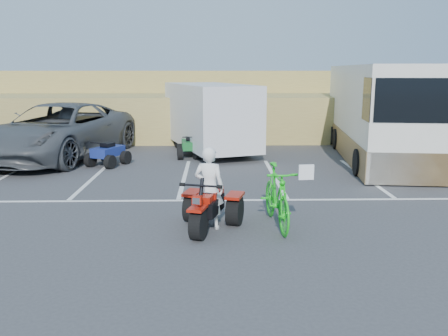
{
  "coord_description": "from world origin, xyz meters",
  "views": [
    {
      "loc": [
        0.87,
        -8.85,
        3.15
      ],
      "look_at": [
        1.1,
        1.5,
        1.0
      ],
      "focal_mm": 38.0,
      "sensor_mm": 36.0,
      "label": 1
    }
  ],
  "objects_px": {
    "red_trike_atv": "(207,230)",
    "rider": "(209,188)",
    "rv_motorhome": "(376,119)",
    "grey_pickup": "(59,131)",
    "cargo_trailer": "(210,116)",
    "green_dirt_bike": "(277,196)",
    "quad_atv_blue": "(109,165)",
    "quad_atv_green": "(190,157)"
  },
  "relations": [
    {
      "from": "grey_pickup",
      "to": "quad_atv_blue",
      "type": "xyz_separation_m",
      "value": [
        2.06,
        -1.45,
        -0.99
      ]
    },
    {
      "from": "green_dirt_bike",
      "to": "cargo_trailer",
      "type": "distance_m",
      "value": 9.22
    },
    {
      "from": "cargo_trailer",
      "to": "quad_atv_blue",
      "type": "distance_m",
      "value": 4.55
    },
    {
      "from": "green_dirt_bike",
      "to": "rider",
      "type": "bearing_deg",
      "value": 178.16
    },
    {
      "from": "green_dirt_bike",
      "to": "red_trike_atv",
      "type": "bearing_deg",
      "value": -176.16
    },
    {
      "from": "rider",
      "to": "cargo_trailer",
      "type": "bearing_deg",
      "value": -73.73
    },
    {
      "from": "cargo_trailer",
      "to": "rv_motorhome",
      "type": "height_order",
      "value": "rv_motorhome"
    },
    {
      "from": "rider",
      "to": "green_dirt_bike",
      "type": "xyz_separation_m",
      "value": [
        1.37,
        0.07,
        -0.2
      ]
    },
    {
      "from": "grey_pickup",
      "to": "quad_atv_green",
      "type": "height_order",
      "value": "grey_pickup"
    },
    {
      "from": "rider",
      "to": "green_dirt_bike",
      "type": "relative_size",
      "value": 0.79
    },
    {
      "from": "quad_atv_green",
      "to": "rv_motorhome",
      "type": "bearing_deg",
      "value": -6.85
    },
    {
      "from": "green_dirt_bike",
      "to": "cargo_trailer",
      "type": "xyz_separation_m",
      "value": [
        -1.42,
        9.08,
        0.78
      ]
    },
    {
      "from": "green_dirt_bike",
      "to": "quad_atv_blue",
      "type": "relative_size",
      "value": 1.61
    },
    {
      "from": "red_trike_atv",
      "to": "cargo_trailer",
      "type": "height_order",
      "value": "cargo_trailer"
    },
    {
      "from": "grey_pickup",
      "to": "cargo_trailer",
      "type": "xyz_separation_m",
      "value": [
        5.45,
        1.23,
        0.43
      ]
    },
    {
      "from": "red_trike_atv",
      "to": "cargo_trailer",
      "type": "distance_m",
      "value": 9.41
    },
    {
      "from": "green_dirt_bike",
      "to": "quad_atv_green",
      "type": "height_order",
      "value": "green_dirt_bike"
    },
    {
      "from": "red_trike_atv",
      "to": "rider",
      "type": "xyz_separation_m",
      "value": [
        0.04,
        0.14,
        0.84
      ]
    },
    {
      "from": "red_trike_atv",
      "to": "cargo_trailer",
      "type": "relative_size",
      "value": 0.27
    },
    {
      "from": "grey_pickup",
      "to": "green_dirt_bike",
      "type": "bearing_deg",
      "value": -34.94
    },
    {
      "from": "rider",
      "to": "quad_atv_blue",
      "type": "relative_size",
      "value": 1.28
    },
    {
      "from": "red_trike_atv",
      "to": "quad_atv_green",
      "type": "bearing_deg",
      "value": 111.06
    },
    {
      "from": "red_trike_atv",
      "to": "green_dirt_bike",
      "type": "xyz_separation_m",
      "value": [
        1.41,
        0.22,
        0.63
      ]
    },
    {
      "from": "grey_pickup",
      "to": "red_trike_atv",
      "type": "bearing_deg",
      "value": -42.07
    },
    {
      "from": "red_trike_atv",
      "to": "quad_atv_green",
      "type": "distance_m",
      "value": 8.11
    },
    {
      "from": "red_trike_atv",
      "to": "rv_motorhome",
      "type": "bearing_deg",
      "value": 68.81
    },
    {
      "from": "red_trike_atv",
      "to": "quad_atv_blue",
      "type": "relative_size",
      "value": 1.24
    },
    {
      "from": "rv_motorhome",
      "to": "grey_pickup",
      "type": "bearing_deg",
      "value": -173.84
    },
    {
      "from": "green_dirt_bike",
      "to": "cargo_trailer",
      "type": "relative_size",
      "value": 0.35
    },
    {
      "from": "cargo_trailer",
      "to": "rv_motorhome",
      "type": "bearing_deg",
      "value": -31.17
    },
    {
      "from": "grey_pickup",
      "to": "cargo_trailer",
      "type": "bearing_deg",
      "value": 26.58
    },
    {
      "from": "green_dirt_bike",
      "to": "rv_motorhome",
      "type": "xyz_separation_m",
      "value": [
        4.58,
        7.69,
        0.78
      ]
    },
    {
      "from": "green_dirt_bike",
      "to": "rv_motorhome",
      "type": "distance_m",
      "value": 8.99
    },
    {
      "from": "quad_atv_green",
      "to": "red_trike_atv",
      "type": "bearing_deg",
      "value": -90.33
    },
    {
      "from": "green_dirt_bike",
      "to": "rv_motorhome",
      "type": "relative_size",
      "value": 0.23
    },
    {
      "from": "rider",
      "to": "cargo_trailer",
      "type": "distance_m",
      "value": 9.17
    },
    {
      "from": "grey_pickup",
      "to": "rv_motorhome",
      "type": "bearing_deg",
      "value": 13.06
    },
    {
      "from": "cargo_trailer",
      "to": "quad_atv_green",
      "type": "relative_size",
      "value": 4.68
    },
    {
      "from": "rider",
      "to": "quad_atv_green",
      "type": "relative_size",
      "value": 1.3
    },
    {
      "from": "green_dirt_bike",
      "to": "quad_atv_blue",
      "type": "xyz_separation_m",
      "value": [
        -4.81,
        6.4,
        -0.63
      ]
    },
    {
      "from": "cargo_trailer",
      "to": "rv_motorhome",
      "type": "xyz_separation_m",
      "value": [
        6.0,
        -1.39,
        0.0
      ]
    },
    {
      "from": "cargo_trailer",
      "to": "quad_atv_blue",
      "type": "relative_size",
      "value": 4.61
    }
  ]
}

